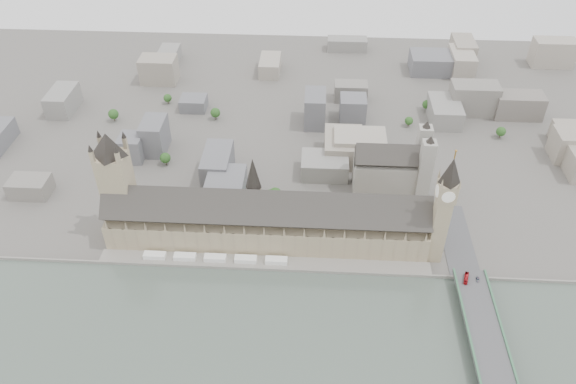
# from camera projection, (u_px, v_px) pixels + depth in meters

# --- Properties ---
(ground) EXTENTS (900.00, 900.00, 0.00)m
(ground) POSITION_uv_depth(u_px,v_px,m) (265.00, 257.00, 463.41)
(ground) COLOR #595651
(ground) RESTS_ON ground
(embankment_wall) EXTENTS (600.00, 1.50, 3.00)m
(embankment_wall) POSITION_uv_depth(u_px,v_px,m) (263.00, 269.00, 450.80)
(embankment_wall) COLOR slate
(embankment_wall) RESTS_ON ground
(river_terrace) EXTENTS (270.00, 15.00, 2.00)m
(river_terrace) POSITION_uv_depth(u_px,v_px,m) (264.00, 263.00, 456.95)
(river_terrace) COLOR slate
(river_terrace) RESTS_ON ground
(terrace_tents) EXTENTS (118.00, 7.00, 4.00)m
(terrace_tents) POSITION_uv_depth(u_px,v_px,m) (215.00, 258.00, 457.25)
(terrace_tents) COLOR white
(terrace_tents) RESTS_ON river_terrace
(palace_of_westminster) EXTENTS (265.00, 40.73, 55.44)m
(palace_of_westminster) POSITION_uv_depth(u_px,v_px,m) (266.00, 221.00, 464.53)
(palace_of_westminster) COLOR tan
(palace_of_westminster) RESTS_ON ground
(elizabeth_tower) EXTENTS (17.00, 17.00, 107.50)m
(elizabeth_tower) POSITION_uv_depth(u_px,v_px,m) (444.00, 203.00, 427.10)
(elizabeth_tower) COLOR tan
(elizabeth_tower) RESTS_ON ground
(victoria_tower) EXTENTS (30.00, 30.00, 100.00)m
(victoria_tower) POSITION_uv_depth(u_px,v_px,m) (116.00, 180.00, 454.54)
(victoria_tower) COLOR tan
(victoria_tower) RESTS_ON ground
(central_tower) EXTENTS (13.00, 13.00, 48.00)m
(central_tower) POSITION_uv_depth(u_px,v_px,m) (253.00, 182.00, 447.83)
(central_tower) COLOR tan
(central_tower) RESTS_ON ground
(westminster_bridge) EXTENTS (25.00, 325.00, 10.25)m
(westminster_bridge) POSITION_uv_depth(u_px,v_px,m) (488.00, 353.00, 384.85)
(westminster_bridge) COLOR #474749
(westminster_bridge) RESTS_ON ground
(westminster_abbey) EXTENTS (68.00, 36.00, 64.00)m
(westminster_abbey) POSITION_uv_depth(u_px,v_px,m) (393.00, 169.00, 516.70)
(westminster_abbey) COLOR gray
(westminster_abbey) RESTS_ON ground
(city_skyline_inland) EXTENTS (720.00, 360.00, 38.00)m
(city_skyline_inland) POSITION_uv_depth(u_px,v_px,m) (284.00, 93.00, 642.23)
(city_skyline_inland) COLOR gray
(city_skyline_inland) RESTS_ON ground
(park_trees) EXTENTS (110.00, 30.00, 15.00)m
(park_trees) POSITION_uv_depth(u_px,v_px,m) (260.00, 203.00, 505.87)
(park_trees) COLOR #214819
(park_trees) RESTS_ON ground
(red_bus_north) EXTENTS (6.08, 12.26, 3.33)m
(red_bus_north) POSITION_uv_depth(u_px,v_px,m) (466.00, 278.00, 429.43)
(red_bus_north) COLOR #AB1319
(red_bus_north) RESTS_ON westminster_bridge
(car_approach) EXTENTS (2.73, 5.41, 1.51)m
(car_approach) POSITION_uv_depth(u_px,v_px,m) (478.00, 279.00, 429.65)
(car_approach) COLOR gray
(car_approach) RESTS_ON westminster_bridge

